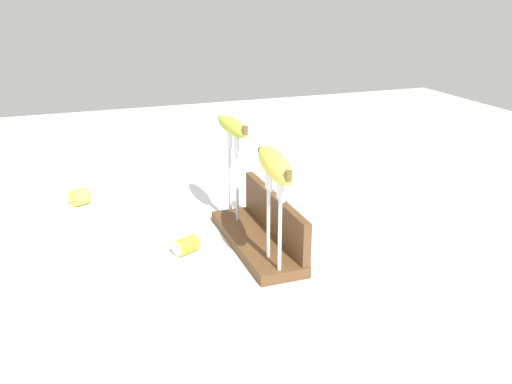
{
  "coord_description": "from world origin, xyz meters",
  "views": [
    {
      "loc": [
        1.01,
        -0.37,
        0.52
      ],
      "look_at": [
        0.0,
        0.0,
        0.12
      ],
      "focal_mm": 39.39,
      "sensor_mm": 36.0,
      "label": 1
    }
  ],
  "objects": [
    {
      "name": "ground_plane",
      "position": [
        0.0,
        0.0,
        0.0
      ],
      "size": [
        3.0,
        3.0,
        0.0
      ],
      "primitive_type": "plane",
      "color": "silver"
    },
    {
      "name": "fork_stand_right",
      "position": [
        0.12,
        -0.01,
        0.13
      ],
      "size": [
        0.08,
        0.01,
        0.17
      ],
      "color": "silver",
      "rests_on": "wooden_board"
    },
    {
      "name": "banana_chunk_far",
      "position": [
        -0.02,
        -0.15,
        0.02
      ],
      "size": [
        0.05,
        0.06,
        0.03
      ],
      "color": "yellow",
      "rests_on": "ground"
    },
    {
      "name": "fork_fallen_near",
      "position": [
        -0.22,
        0.28,
        0.0
      ],
      "size": [
        0.05,
        0.16,
        0.01
      ],
      "color": "silver",
      "rests_on": "ground"
    },
    {
      "name": "wooden_board",
      "position": [
        0.0,
        0.0,
        0.01
      ],
      "size": [
        0.33,
        0.1,
        0.02
      ],
      "primitive_type": "cube",
      "color": "brown",
      "rests_on": "ground"
    },
    {
      "name": "banana_raised_left",
      "position": [
        -0.12,
        -0.01,
        0.23
      ],
      "size": [
        0.17,
        0.04,
        0.04
      ],
      "color": "#B2C138",
      "rests_on": "fork_stand_left"
    },
    {
      "name": "banana_chunk_near",
      "position": [
        -0.37,
        -0.33,
        0.02
      ],
      "size": [
        0.06,
        0.06,
        0.04
      ],
      "color": "#DBD147",
      "rests_on": "ground"
    },
    {
      "name": "banana_raised_right",
      "position": [
        0.12,
        -0.01,
        0.22
      ],
      "size": [
        0.2,
        0.07,
        0.04
      ],
      "color": "#DBD147",
      "rests_on": "fork_stand_right"
    },
    {
      "name": "fork_stand_left",
      "position": [
        -0.12,
        -0.01,
        0.14
      ],
      "size": [
        0.08,
        0.01,
        0.19
      ],
      "color": "silver",
      "rests_on": "wooden_board"
    },
    {
      "name": "board_backstop",
      "position": [
        0.0,
        0.04,
        0.07
      ],
      "size": [
        0.32,
        0.02,
        0.09
      ],
      "primitive_type": "cube",
      "color": "brown",
      "rests_on": "wooden_board"
    }
  ]
}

